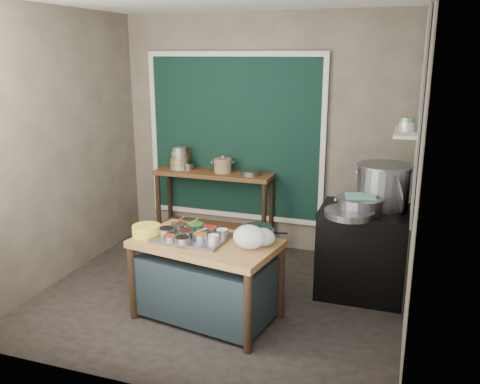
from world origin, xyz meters
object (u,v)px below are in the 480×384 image
(steamer, at_px, (360,204))
(yellow_basin, at_px, (147,231))
(back_counter, at_px, (214,209))
(stock_pot, at_px, (383,186))
(prep_table, at_px, (207,280))
(condiment_tray, at_px, (192,238))
(stove_block, at_px, (366,253))
(utensil_cup, at_px, (189,166))
(ceramic_crock, at_px, (223,166))
(saucepan, at_px, (258,234))

(steamer, bearing_deg, yellow_basin, -152.50)
(back_counter, bearing_deg, stock_pot, -16.14)
(prep_table, bearing_deg, back_counter, 119.05)
(condiment_tray, bearing_deg, stove_block, 34.31)
(condiment_tray, xyz_separation_m, utensil_cup, (-0.81, 1.72, 0.23))
(stove_block, relative_size, ceramic_crock, 4.01)
(saucepan, relative_size, ceramic_crock, 1.15)
(prep_table, distance_m, condiment_tray, 0.41)
(back_counter, distance_m, condiment_tray, 1.79)
(ceramic_crock, height_order, stock_pot, stock_pot)
(stove_block, xyz_separation_m, yellow_basin, (-1.85, -1.03, 0.37))
(utensil_cup, bearing_deg, saucepan, -49.22)
(prep_table, distance_m, utensil_cup, 2.05)
(yellow_basin, height_order, stock_pot, stock_pot)
(prep_table, distance_m, yellow_basin, 0.70)
(stove_block, distance_m, ceramic_crock, 2.02)
(condiment_tray, xyz_separation_m, yellow_basin, (-0.42, -0.05, 0.04))
(yellow_basin, bearing_deg, stove_block, 29.13)
(back_counter, distance_m, stove_block, 2.04)
(saucepan, bearing_deg, back_counter, 111.17)
(prep_table, relative_size, stock_pot, 2.31)
(condiment_tray, height_order, stock_pot, stock_pot)
(utensil_cup, bearing_deg, steamer, -21.58)
(ceramic_crock, xyz_separation_m, stock_pot, (1.89, -0.58, 0.07))
(prep_table, relative_size, steamer, 2.76)
(saucepan, height_order, stock_pot, stock_pot)
(prep_table, distance_m, steamer, 1.60)
(utensil_cup, height_order, ceramic_crock, ceramic_crock)
(steamer, bearing_deg, stock_pot, 53.75)
(saucepan, bearing_deg, condiment_tray, -179.19)
(saucepan, xyz_separation_m, stock_pot, (0.97, 1.00, 0.27))
(stove_block, bearing_deg, back_counter, 158.98)
(ceramic_crock, bearing_deg, stove_block, -22.34)
(ceramic_crock, height_order, steamer, ceramic_crock)
(saucepan, distance_m, stock_pot, 1.42)
(ceramic_crock, relative_size, steamer, 0.50)
(stove_block, bearing_deg, saucepan, -135.56)
(condiment_tray, distance_m, saucepan, 0.59)
(condiment_tray, height_order, ceramic_crock, ceramic_crock)
(prep_table, xyz_separation_m, back_counter, (-0.60, 1.70, 0.10))
(utensil_cup, height_order, steamer, utensil_cup)
(yellow_basin, relative_size, utensil_cup, 1.77)
(condiment_tray, relative_size, yellow_basin, 2.45)
(stock_pot, bearing_deg, saucepan, -134.38)
(prep_table, xyz_separation_m, utensil_cup, (-0.94, 1.72, 0.62))
(prep_table, height_order, utensil_cup, utensil_cup)
(stock_pot, bearing_deg, yellow_basin, -148.97)
(back_counter, distance_m, steamer, 2.06)
(condiment_tray, height_order, utensil_cup, utensil_cup)
(utensil_cup, distance_m, steamer, 2.32)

